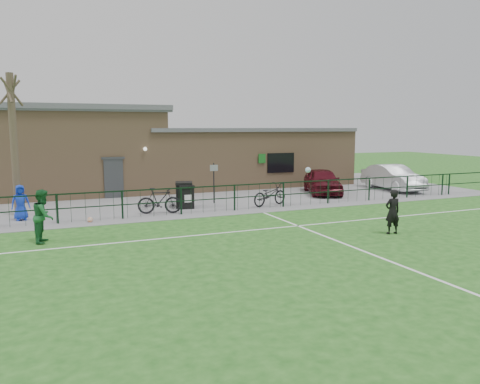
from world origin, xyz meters
name	(u,v)px	position (x,y,z in m)	size (l,w,h in m)	color
ground	(307,258)	(0.00, 0.00, 0.00)	(90.00, 90.00, 0.00)	#205719
paving_strip	(180,196)	(0.00, 13.50, 0.01)	(34.00, 13.00, 0.02)	slate
pitch_line_touch	(215,213)	(0.00, 7.80, 0.00)	(28.00, 0.10, 0.01)	white
pitch_line_mid	(251,230)	(0.00, 4.00, 0.00)	(28.00, 0.10, 0.01)	white
pitch_line_perp	(363,251)	(2.00, 0.00, 0.00)	(0.10, 16.00, 0.01)	white
perimeter_fence	(214,199)	(0.00, 8.00, 0.60)	(28.00, 0.10, 1.20)	black
bare_tree	(14,146)	(-8.00, 10.50, 3.00)	(0.30, 0.30, 6.00)	#47392B
wheelie_bin_left	(184,195)	(-0.88, 9.73, 0.57)	(0.73, 0.83, 1.11)	black
wheelie_bin_right	(186,197)	(-0.87, 9.45, 0.52)	(0.66, 0.75, 1.00)	black
sign_post	(214,183)	(0.82, 10.26, 1.02)	(0.06, 0.06, 2.00)	black
car_maroon	(322,181)	(7.61, 11.01, 0.74)	(1.69, 4.20, 1.43)	#4B0D17
car_silver	(393,177)	(12.38, 10.73, 0.77)	(1.59, 4.56, 1.50)	#B4B8BD
bicycle_d	(160,201)	(-2.32, 8.53, 0.59)	(0.54, 1.89, 1.14)	black
bicycle_e	(270,194)	(3.05, 8.56, 0.56)	(0.71, 2.04, 1.07)	black
spectator_child	(20,203)	(-7.85, 9.26, 0.75)	(0.71, 0.46, 1.45)	#1435C2
goalkeeper_kick	(390,210)	(4.36, 1.62, 0.84)	(2.03, 3.44, 2.19)	black
outfield_player	(44,216)	(-7.00, 5.05, 0.88)	(0.86, 0.67, 1.76)	#1A5D2C
ball_ground	(90,220)	(-5.31, 7.78, 0.11)	(0.22, 0.22, 0.22)	silver
clubhouse	(152,153)	(-0.88, 16.50, 2.22)	(24.25, 5.40, 4.96)	tan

